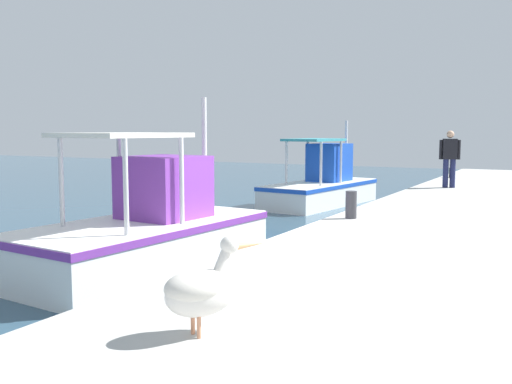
{
  "coord_description": "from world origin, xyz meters",
  "views": [
    {
      "loc": [
        -8.95,
        -4.12,
        2.51
      ],
      "look_at": [
        1.2,
        1.36,
        1.28
      ],
      "focal_mm": 40.61,
      "sensor_mm": 36.0,
      "label": 1
    }
  ],
  "objects": [
    {
      "name": "fishing_boat_second",
      "position": [
        -0.88,
        2.51,
        0.68
      ],
      "size": [
        5.06,
        2.64,
        3.17
      ],
      "color": "white",
      "rests_on": "ground"
    },
    {
      "name": "fishing_boat_third",
      "position": [
        9.2,
        3.16,
        0.66
      ],
      "size": [
        5.24,
        2.46,
        2.85
      ],
      "color": "white",
      "rests_on": "ground"
    },
    {
      "name": "pelican",
      "position": [
        -5.04,
        -1.48,
        1.2
      ],
      "size": [
        0.92,
        0.67,
        0.82
      ],
      "color": "tan",
      "rests_on": "quay_pier"
    },
    {
      "name": "fisherman_standing",
      "position": [
        8.92,
        -1.01,
        1.74
      ],
      "size": [
        0.35,
        0.59,
        1.7
      ],
      "color": "#1E234C",
      "rests_on": "quay_pier"
    },
    {
      "name": "mooring_bollard_third",
      "position": [
        1.73,
        -0.45,
        1.07
      ],
      "size": [
        0.22,
        0.22,
        0.54
      ],
      "primitive_type": "cylinder",
      "color": "#333338",
      "rests_on": "quay_pier"
    },
    {
      "name": "mooring_bollard_fourth",
      "position": [
        12.75,
        -0.45,
        0.98
      ],
      "size": [
        0.22,
        0.22,
        0.36
      ],
      "primitive_type": "cylinder",
      "color": "#333338",
      "rests_on": "quay_pier"
    }
  ]
}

